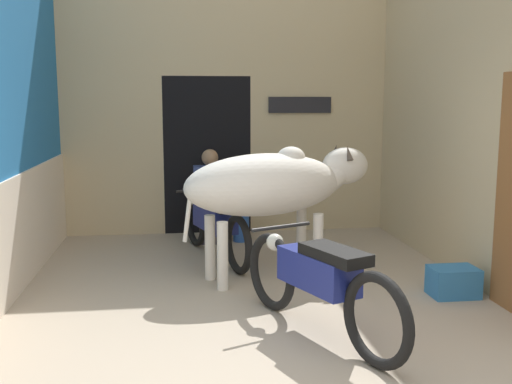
% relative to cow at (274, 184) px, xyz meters
% --- Properties ---
extents(ground_plane, '(30.00, 30.00, 0.00)m').
position_rel_cow_xyz_m(ground_plane, '(-0.30, -2.29, -0.99)').
color(ground_plane, tan).
extents(wall_left_shopfront, '(0.25, 4.53, 4.05)m').
position_rel_cow_xyz_m(wall_left_shopfront, '(-2.63, -0.03, 0.97)').
color(wall_left_shopfront, '#236BAD').
rests_on(wall_left_shopfront, ground_plane).
extents(wall_back_with_doorway, '(4.48, 0.93, 4.05)m').
position_rel_cow_xyz_m(wall_back_with_doorway, '(-0.40, 2.50, 0.69)').
color(wall_back_with_doorway, '#C6B289').
rests_on(wall_back_with_doorway, ground_plane).
extents(wall_right_with_door, '(0.22, 4.53, 4.05)m').
position_rel_cow_xyz_m(wall_right_with_door, '(2.03, -0.07, 1.01)').
color(wall_right_with_door, '#C6B289').
rests_on(wall_right_with_door, ground_plane).
extents(cow, '(2.15, 1.13, 1.39)m').
position_rel_cow_xyz_m(cow, '(0.00, 0.00, 0.00)').
color(cow, silver).
rests_on(cow, ground_plane).
extents(motorcycle_near, '(0.93, 1.93, 0.80)m').
position_rel_cow_xyz_m(motorcycle_near, '(0.09, -1.60, -0.53)').
color(motorcycle_near, black).
rests_on(motorcycle_near, ground_plane).
extents(motorcycle_far, '(0.78, 1.97, 0.76)m').
position_rel_cow_xyz_m(motorcycle_far, '(-0.57, 0.82, -0.56)').
color(motorcycle_far, black).
rests_on(motorcycle_far, ground_plane).
extents(shopkeeper_seated, '(0.44, 0.34, 1.22)m').
position_rel_cow_xyz_m(shopkeeper_seated, '(-0.57, 1.68, -0.34)').
color(shopkeeper_seated, '#3D3842').
rests_on(shopkeeper_seated, ground_plane).
extents(plastic_stool, '(0.30, 0.30, 0.47)m').
position_rel_cow_xyz_m(plastic_stool, '(-0.17, 1.66, -0.74)').
color(plastic_stool, '#2856B2').
rests_on(plastic_stool, ground_plane).
extents(crate, '(0.44, 0.32, 0.28)m').
position_rel_cow_xyz_m(crate, '(1.60, -0.84, -0.85)').
color(crate, teal).
rests_on(crate, ground_plane).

